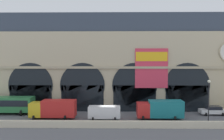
# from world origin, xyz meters

# --- Properties ---
(ground_plane) EXTENTS (200.00, 200.00, 0.00)m
(ground_plane) POSITION_xyz_m (0.00, 0.00, 0.00)
(ground_plane) COLOR slate
(quay_parapet_wall) EXTENTS (90.00, 0.70, 0.99)m
(quay_parapet_wall) POSITION_xyz_m (0.00, -5.19, 0.49)
(quay_parapet_wall) COLOR beige
(quay_parapet_wall) RESTS_ON ground
(station_building) EXTENTS (51.40, 5.03, 18.80)m
(station_building) POSITION_xyz_m (0.04, 7.31, 9.10)
(station_building) COLOR #BCAD8C
(station_building) RESTS_ON ground
(bus_west) EXTENTS (11.00, 3.25, 3.10)m
(bus_west) POSITION_xyz_m (-19.07, 2.61, 1.78)
(bus_west) COLOR #2D7A42
(bus_west) RESTS_ON ground
(box_truck_midwest) EXTENTS (7.50, 2.91, 3.12)m
(box_truck_midwest) POSITION_xyz_m (-8.95, -0.44, 1.70)
(box_truck_midwest) COLOR gold
(box_truck_midwest) RESTS_ON ground
(van_center) EXTENTS (5.20, 2.48, 2.20)m
(van_center) POSITION_xyz_m (-0.50, -0.88, 1.25)
(van_center) COLOR white
(van_center) RESTS_ON ground
(box_truck_mideast) EXTENTS (7.50, 2.91, 3.12)m
(box_truck_mideast) POSITION_xyz_m (8.72, -0.51, 1.70)
(box_truck_mideast) COLOR red
(box_truck_mideast) RESTS_ON ground
(car_east) EXTENTS (4.40, 2.22, 1.55)m
(car_east) POSITION_xyz_m (18.63, 2.58, 0.80)
(car_east) COLOR white
(car_east) RESTS_ON ground
(street_lamp_quayside) EXTENTS (0.44, 0.44, 6.90)m
(street_lamp_quayside) POSITION_xyz_m (15.00, -4.39, 4.41)
(street_lamp_quayside) COLOR black
(street_lamp_quayside) RESTS_ON ground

